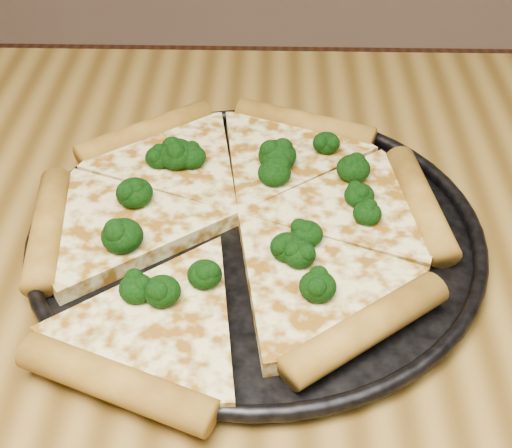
{
  "coord_description": "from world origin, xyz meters",
  "views": [
    {
      "loc": [
        0.11,
        -0.31,
        1.12
      ],
      "look_at": [
        0.1,
        0.12,
        0.77
      ],
      "focal_mm": 51.13,
      "sensor_mm": 36.0,
      "label": 1
    }
  ],
  "objects": [
    {
      "name": "broccoli_florets",
      "position": [
        0.09,
        0.14,
        0.78
      ],
      "size": [
        0.21,
        0.21,
        0.02
      ],
      "color": "black",
      "rests_on": "pizza"
    },
    {
      "name": "dining_table",
      "position": [
        0.0,
        0.0,
        0.66
      ],
      "size": [
        1.2,
        0.9,
        0.75
      ],
      "color": "brown",
      "rests_on": "ground"
    },
    {
      "name": "pizza_pan",
      "position": [
        0.1,
        0.12,
        0.76
      ],
      "size": [
        0.35,
        0.35,
        0.02
      ],
      "color": "black",
      "rests_on": "dining_table"
    },
    {
      "name": "pizza",
      "position": [
        0.09,
        0.13,
        0.77
      ],
      "size": [
        0.33,
        0.37,
        0.03
      ],
      "rotation": [
        0.0,
        0.0,
        -0.39
      ],
      "color": "#EEE892",
      "rests_on": "pizza_pan"
    }
  ]
}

